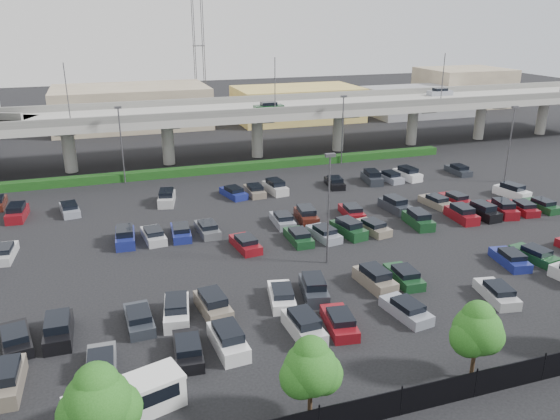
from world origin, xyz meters
name	(u,v)px	position (x,y,z in m)	size (l,w,h in m)	color
ground	(297,232)	(0.00, 0.00, 0.00)	(280.00, 280.00, 0.00)	black
overpass	(224,115)	(-0.25, 31.99, 6.97)	(150.00, 13.00, 15.80)	#9A9A92
hedge	(238,167)	(0.00, 25.00, 0.55)	(66.00, 1.60, 1.10)	#103811
fence	(460,388)	(-0.05, -28.00, 0.90)	(70.00, 0.10, 2.00)	black
tree_row	(461,334)	(0.70, -26.53, 3.52)	(65.07, 3.66, 5.94)	#332316
shuttle_bus	(127,400)	(-18.69, -23.20, 1.13)	(6.83, 3.95, 2.08)	silver
parked_cars	(331,241)	(1.84, -4.71, 0.63)	(63.02, 41.56, 1.67)	#54575C
light_poles	(253,173)	(-4.13, 2.00, 6.24)	(66.90, 48.38, 10.30)	#4B4B50
distant_buildings	(251,104)	(12.38, 61.81, 3.74)	(138.00, 24.00, 9.00)	gray
comm_tower	(199,43)	(4.00, 74.00, 15.61)	(2.40, 2.40, 30.00)	#4B4B50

